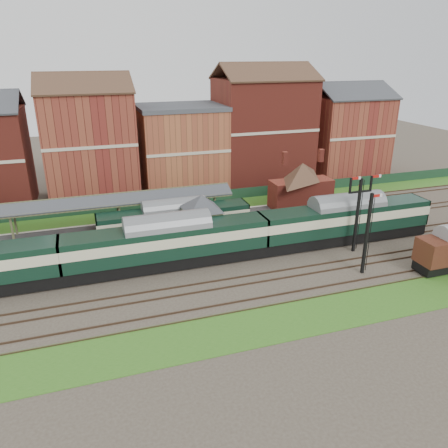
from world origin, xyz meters
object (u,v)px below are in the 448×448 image
object	(u,v)px
signal_box	(202,220)
platform_railcar	(175,220)
semaphore_bracket	(358,210)
dmu_train	(168,242)

from	to	relation	value
signal_box	platform_railcar	bearing A→B (deg)	124.82
platform_railcar	semaphore_bracket	bearing A→B (deg)	-27.49
semaphore_bracket	platform_railcar	size ratio (longest dim) A/B	0.48
signal_box	semaphore_bracket	size ratio (longest dim) A/B	0.73
semaphore_bracket	platform_railcar	xyz separation A→B (m)	(-17.30, 9.00, -2.35)
semaphore_bracket	dmu_train	bearing A→B (deg)	172.63
dmu_train	platform_railcar	xyz separation A→B (m)	(2.04, 6.50, -0.36)
semaphore_bracket	platform_railcar	bearing A→B (deg)	152.51
signal_box	dmu_train	size ratio (longest dim) A/B	0.10
dmu_train	platform_railcar	bearing A→B (deg)	72.58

